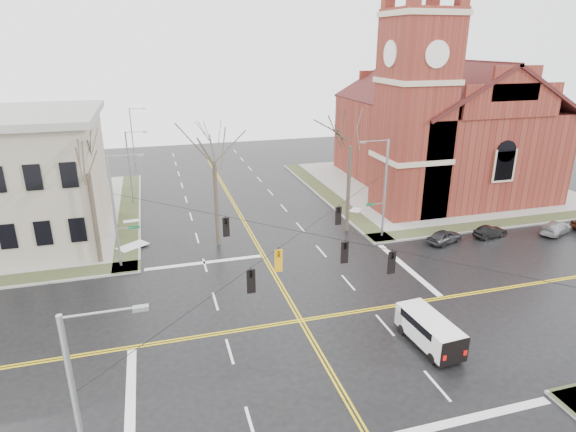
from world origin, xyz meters
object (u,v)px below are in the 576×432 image
object	(u,v)px
parked_car_a	(445,237)
tree_ne	(351,140)
parked_car_b	(490,232)
parked_car_c	(556,228)
church	(437,119)
signal_pole_sw	(85,423)
signal_pole_ne	(383,186)
signal_pole_nw	(116,209)
streetlight_north_a	(130,165)
cargo_van	(427,328)
tree_nw_near	(214,155)
tree_nw_far	(87,168)
streetlight_north_b	(133,133)

from	to	relation	value
parked_car_a	tree_ne	distance (m)	12.09
parked_car_b	parked_car_c	bearing A→B (deg)	-106.33
church	signal_pole_sw	size ratio (longest dim) A/B	3.06
signal_pole_ne	parked_car_a	xyz separation A→B (m)	(4.93, -2.82, -4.34)
signal_pole_ne	signal_pole_nw	bearing A→B (deg)	180.00
streetlight_north_a	cargo_van	world-z (taller)	streetlight_north_a
streetlight_north_a	tree_nw_near	world-z (taller)	tree_nw_near
parked_car_b	tree_nw_near	bearing A→B (deg)	69.34
signal_pole_ne	tree_nw_far	xyz separation A→B (m)	(-24.44, 1.32, 3.07)
signal_pole_sw	parked_car_b	bearing A→B (deg)	31.91
parked_car_b	tree_ne	bearing A→B (deg)	59.46
signal_pole_ne	tree_nw_far	size ratio (longest dim) A/B	0.81
streetlight_north_a	signal_pole_nw	bearing A→B (deg)	-92.32
streetlight_north_a	parked_car_b	world-z (taller)	streetlight_north_a
streetlight_north_a	tree_nw_far	bearing A→B (deg)	-99.24
cargo_van	streetlight_north_a	bearing A→B (deg)	113.96
parked_car_c	church	bearing A→B (deg)	-13.13
signal_pole_sw	tree_nw_near	size ratio (longest dim) A/B	0.80
signal_pole_ne	signal_pole_nw	xyz separation A→B (m)	(-22.64, 0.00, 0.00)
church	parked_car_a	distance (m)	19.82
parked_car_a	streetlight_north_b	bearing A→B (deg)	15.68
cargo_van	tree_ne	distance (m)	19.86
signal_pole_sw	tree_ne	distance (m)	32.52
signal_pole_ne	tree_ne	xyz separation A→B (m)	(-2.42, 2.17, 3.85)
streetlight_north_a	streetlight_north_b	distance (m)	20.00
tree_ne	cargo_van	bearing A→B (deg)	-97.65
parked_car_b	tree_nw_far	size ratio (longest dim) A/B	0.29
signal_pole_ne	cargo_van	bearing A→B (deg)	-106.94
streetlight_north_a	tree_ne	world-z (taller)	tree_ne
signal_pole_nw	streetlight_north_b	world-z (taller)	signal_pole_nw
church	tree_ne	xyz separation A→B (m)	(-15.87, -11.11, 0.37)
cargo_van	parked_car_a	xyz separation A→B (m)	(9.79, 13.14, -0.45)
church	signal_pole_nw	distance (m)	38.61
cargo_van	tree_ne	bearing A→B (deg)	78.51
parked_car_b	parked_car_a	bearing A→B (deg)	81.78
cargo_van	tree_nw_far	world-z (taller)	tree_nw_far
parked_car_b	tree_ne	xyz separation A→B (m)	(-12.20, 4.99, 8.27)
cargo_van	parked_car_c	distance (m)	24.47
signal_pole_ne	parked_car_a	world-z (taller)	signal_pole_ne
parked_car_a	tree_ne	xyz separation A→B (m)	(-7.36, 5.00, 8.19)
parked_car_a	streetlight_north_a	bearing A→B (deg)	35.61
parked_car_a	signal_pole_sw	bearing A→B (deg)	107.49
tree_ne	tree_nw_far	bearing A→B (deg)	-177.78
signal_pole_sw	streetlight_north_b	xyz separation A→B (m)	(0.67, 59.50, -0.48)
cargo_van	tree_ne	world-z (taller)	tree_ne
church	tree_ne	bearing A→B (deg)	-145.00
parked_car_a	parked_car_c	bearing A→B (deg)	-113.32
church	tree_nw_far	size ratio (longest dim) A/B	2.48
church	parked_car_b	size ratio (longest dim) A/B	8.54
streetlight_north_a	tree_ne	bearing A→B (deg)	-36.23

